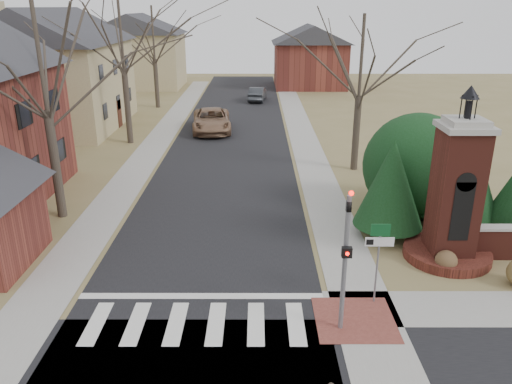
{
  "coord_description": "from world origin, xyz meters",
  "views": [
    {
      "loc": [
        1.82,
        -11.83,
        8.94
      ],
      "look_at": [
        1.79,
        6.0,
        2.29
      ],
      "focal_mm": 35.0,
      "sensor_mm": 36.0,
      "label": 1
    }
  ],
  "objects_px": {
    "sign_post": "(379,248)",
    "distant_car": "(257,94)",
    "traffic_signal_pole": "(346,250)",
    "brick_gate_monument": "(454,205)",
    "pickup_truck": "(212,120)"
  },
  "relations": [
    {
      "from": "sign_post",
      "to": "distant_car",
      "type": "relative_size",
      "value": 0.66
    },
    {
      "from": "traffic_signal_pole",
      "to": "brick_gate_monument",
      "type": "distance_m",
      "value": 6.47
    },
    {
      "from": "pickup_truck",
      "to": "brick_gate_monument",
      "type": "bearing_deg",
      "value": -67.93
    },
    {
      "from": "brick_gate_monument",
      "to": "pickup_truck",
      "type": "height_order",
      "value": "brick_gate_monument"
    },
    {
      "from": "distant_car",
      "to": "traffic_signal_pole",
      "type": "bearing_deg",
      "value": 100.18
    },
    {
      "from": "pickup_truck",
      "to": "distant_car",
      "type": "bearing_deg",
      "value": 69.66
    },
    {
      "from": "brick_gate_monument",
      "to": "distant_car",
      "type": "xyz_separation_m",
      "value": [
        -7.12,
        33.41,
        -1.48
      ]
    },
    {
      "from": "distant_car",
      "to": "brick_gate_monument",
      "type": "bearing_deg",
      "value": 108.55
    },
    {
      "from": "sign_post",
      "to": "traffic_signal_pole",
      "type": "bearing_deg",
      "value": -132.43
    },
    {
      "from": "sign_post",
      "to": "brick_gate_monument",
      "type": "bearing_deg",
      "value": 41.42
    },
    {
      "from": "traffic_signal_pole",
      "to": "sign_post",
      "type": "bearing_deg",
      "value": 47.57
    },
    {
      "from": "brick_gate_monument",
      "to": "traffic_signal_pole",
      "type": "bearing_deg",
      "value": -136.76
    },
    {
      "from": "brick_gate_monument",
      "to": "sign_post",
      "type": "bearing_deg",
      "value": -138.58
    },
    {
      "from": "sign_post",
      "to": "pickup_truck",
      "type": "xyz_separation_m",
      "value": [
        -7.19,
        23.41,
        -1.11
      ]
    },
    {
      "from": "sign_post",
      "to": "distant_car",
      "type": "xyz_separation_m",
      "value": [
        -3.72,
        36.41,
        -1.26
      ]
    }
  ]
}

